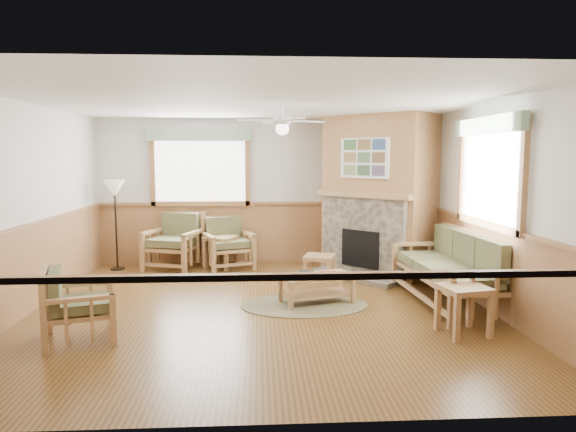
{
  "coord_description": "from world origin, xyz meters",
  "views": [
    {
      "loc": [
        -0.02,
        -6.66,
        2.01
      ],
      "look_at": [
        0.4,
        0.7,
        1.15
      ],
      "focal_mm": 32.0,
      "sensor_mm": 36.0,
      "label": 1
    }
  ],
  "objects": [
    {
      "name": "floor_lamp_right",
      "position": [
        2.41,
        1.42,
        0.77
      ],
      "size": [
        0.36,
        0.36,
        1.54
      ],
      "primitive_type": null,
      "rotation": [
        0.0,
        0.0,
        0.02
      ],
      "color": "black",
      "rests_on": "floor"
    },
    {
      "name": "sofa",
      "position": [
        2.55,
        0.08,
        0.49
      ],
      "size": [
        2.18,
        1.0,
        0.98
      ],
      "primitive_type": null,
      "rotation": [
        0.0,
        0.0,
        -1.51
      ],
      "color": "#A2794C",
      "rests_on": "floor"
    },
    {
      "name": "wall_right",
      "position": [
        3.0,
        0.0,
        1.35
      ],
      "size": [
        0.02,
        6.0,
        2.7
      ],
      "primitive_type": "cube",
      "color": "silver",
      "rests_on": "floor"
    },
    {
      "name": "end_table_chairs",
      "position": [
        -0.71,
        2.55,
        0.29
      ],
      "size": [
        0.67,
        0.66,
        0.57
      ],
      "primitive_type": null,
      "rotation": [
        0.0,
        0.0,
        -0.43
      ],
      "color": "#A2794C",
      "rests_on": "floor"
    },
    {
      "name": "window_back",
      "position": [
        -1.1,
        2.96,
        2.53
      ],
      "size": [
        1.9,
        0.16,
        1.5
      ],
      "primitive_type": null,
      "color": "white",
      "rests_on": "wall_back"
    },
    {
      "name": "ceiling",
      "position": [
        0.0,
        0.0,
        2.7
      ],
      "size": [
        6.0,
        6.0,
        0.01
      ],
      "primitive_type": "cube",
      "color": "white",
      "rests_on": "floor"
    },
    {
      "name": "floor",
      "position": [
        0.0,
        0.0,
        -0.01
      ],
      "size": [
        6.0,
        6.0,
        0.01
      ],
      "primitive_type": "cube",
      "color": "brown",
      "rests_on": "ground"
    },
    {
      "name": "braided_rug",
      "position": [
        0.58,
        0.09,
        0.01
      ],
      "size": [
        1.99,
        1.99,
        0.01
      ],
      "primitive_type": "cylinder",
      "rotation": [
        0.0,
        0.0,
        -0.17
      ],
      "color": "brown",
      "rests_on": "floor"
    },
    {
      "name": "end_table_sofa",
      "position": [
        2.29,
        -1.15,
        0.28
      ],
      "size": [
        0.58,
        0.56,
        0.56
      ],
      "primitive_type": null,
      "rotation": [
        0.0,
        0.0,
        0.18
      ],
      "color": "#A2794C",
      "rests_on": "floor"
    },
    {
      "name": "wainscot",
      "position": [
        0.0,
        0.0,
        0.55
      ],
      "size": [
        6.0,
        6.0,
        1.1
      ],
      "primitive_type": null,
      "color": "#9A6A3F",
      "rests_on": "floor"
    },
    {
      "name": "coffee_table",
      "position": [
        0.77,
        0.19,
        0.2
      ],
      "size": [
        1.09,
        0.76,
        0.39
      ],
      "primitive_type": null,
      "rotation": [
        0.0,
        0.0,
        0.3
      ],
      "color": "#A2794C",
      "rests_on": "floor"
    },
    {
      "name": "window_right",
      "position": [
        2.96,
        -0.2,
        2.53
      ],
      "size": [
        0.16,
        1.9,
        1.5
      ],
      "primitive_type": null,
      "color": "white",
      "rests_on": "wall_right"
    },
    {
      "name": "armchair_left",
      "position": [
        -1.99,
        -1.08,
        0.41
      ],
      "size": [
        0.92,
        0.92,
        0.81
      ],
      "primitive_type": null,
      "rotation": [
        0.0,
        0.0,
        1.89
      ],
      "color": "#A2794C",
      "rests_on": "floor"
    },
    {
      "name": "armchair_back_left",
      "position": [
        -1.56,
        2.55,
        0.49
      ],
      "size": [
        1.11,
        1.11,
        0.99
      ],
      "primitive_type": null,
      "rotation": [
        0.0,
        0.0,
        -0.32
      ],
      "color": "#A2794C",
      "rests_on": "floor"
    },
    {
      "name": "wall_left",
      "position": [
        -3.0,
        0.0,
        1.35
      ],
      "size": [
        0.02,
        6.0,
        2.7
      ],
      "primitive_type": "cube",
      "color": "silver",
      "rests_on": "floor"
    },
    {
      "name": "wall_front",
      "position": [
        0.0,
        -3.0,
        1.35
      ],
      "size": [
        6.0,
        0.02,
        2.7
      ],
      "primitive_type": "cube",
      "color": "silver",
      "rests_on": "floor"
    },
    {
      "name": "book_red",
      "position": [
        0.92,
        0.14,
        0.42
      ],
      "size": [
        0.25,
        0.32,
        0.03
      ],
      "primitive_type": "cube",
      "rotation": [
        0.0,
        0.0,
        -0.1
      ],
      "color": "maroon",
      "rests_on": "coffee_table"
    },
    {
      "name": "ceiling_fan",
      "position": [
        0.3,
        0.3,
        2.66
      ],
      "size": [
        1.59,
        1.59,
        0.36
      ],
      "primitive_type": null,
      "rotation": [
        0.0,
        0.0,
        0.35
      ],
      "color": "white",
      "rests_on": "ceiling"
    },
    {
      "name": "book_dark",
      "position": [
        0.62,
        0.26,
        0.42
      ],
      "size": [
        0.26,
        0.31,
        0.03
      ],
      "primitive_type": "cube",
      "rotation": [
        0.0,
        0.0,
        -0.23
      ],
      "color": "black",
      "rests_on": "coffee_table"
    },
    {
      "name": "footstool",
      "position": [
        0.96,
        1.52,
        0.2
      ],
      "size": [
        0.59,
        0.59,
        0.41
      ],
      "primitive_type": null,
      "rotation": [
        0.0,
        0.0,
        -0.3
      ],
      "color": "#A2794C",
      "rests_on": "floor"
    },
    {
      "name": "fireplace",
      "position": [
        2.05,
        2.05,
        1.35
      ],
      "size": [
        3.11,
        3.11,
        2.7
      ],
      "primitive_type": null,
      "rotation": [
        0.0,
        0.0,
        -0.79
      ],
      "color": "#9A6A3F",
      "rests_on": "floor"
    },
    {
      "name": "floor_lamp_left",
      "position": [
        -2.55,
        2.5,
        0.8
      ],
      "size": [
        0.44,
        0.44,
        1.6
      ],
      "primitive_type": null,
      "rotation": [
        0.0,
        0.0,
        0.21
      ],
      "color": "black",
      "rests_on": "floor"
    },
    {
      "name": "wall_back",
      "position": [
        0.0,
        3.0,
        1.35
      ],
      "size": [
        6.0,
        0.02,
        2.7
      ],
      "primitive_type": "cube",
      "color": "silver",
      "rests_on": "floor"
    },
    {
      "name": "armchair_back_right",
      "position": [
        -0.59,
        2.55,
        0.45
      ],
      "size": [
        1.04,
        1.04,
        0.91
      ],
      "primitive_type": null,
      "rotation": [
        0.0,
        0.0,
        0.35
      ],
      "color": "#A2794C",
      "rests_on": "floor"
    }
  ]
}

